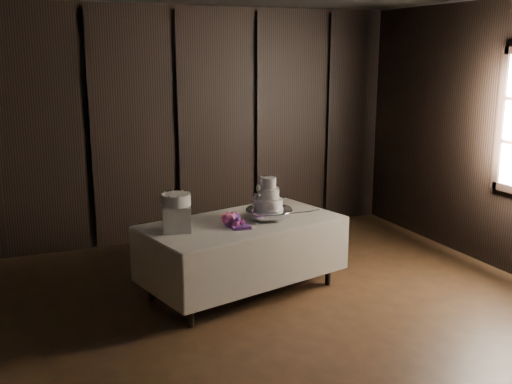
# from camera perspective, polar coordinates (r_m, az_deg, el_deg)

# --- Properties ---
(room) EXTENTS (6.08, 7.08, 3.08)m
(room) POSITION_cam_1_polar(r_m,az_deg,el_deg) (4.58, 4.66, 1.55)
(room) COLOR black
(room) RESTS_ON ground
(display_table) EXTENTS (2.18, 1.49, 0.76)m
(display_table) POSITION_cam_1_polar(r_m,az_deg,el_deg) (6.14, -1.30, -5.89)
(display_table) COLOR beige
(display_table) RESTS_ON ground
(cake_stand) EXTENTS (0.51, 0.51, 0.09)m
(cake_stand) POSITION_cam_1_polar(r_m,az_deg,el_deg) (6.15, 1.25, -2.06)
(cake_stand) COLOR silver
(cake_stand) RESTS_ON display_table
(wedding_cake) EXTENTS (0.32, 0.28, 0.33)m
(wedding_cake) POSITION_cam_1_polar(r_m,az_deg,el_deg) (6.09, 1.11, -0.51)
(wedding_cake) COLOR white
(wedding_cake) RESTS_ON cake_stand
(bouquet) EXTENTS (0.32, 0.41, 0.18)m
(bouquet) POSITION_cam_1_polar(r_m,az_deg,el_deg) (5.84, -2.30, -2.72)
(bouquet) COLOR #DA5791
(bouquet) RESTS_ON display_table
(box_pedestal) EXTENTS (0.31, 0.31, 0.25)m
(box_pedestal) POSITION_cam_1_polar(r_m,az_deg,el_deg) (5.74, -7.56, -2.47)
(box_pedestal) COLOR white
(box_pedestal) RESTS_ON display_table
(small_cake) EXTENTS (0.36, 0.36, 0.11)m
(small_cake) POSITION_cam_1_polar(r_m,az_deg,el_deg) (5.69, -7.62, -0.73)
(small_cake) COLOR white
(small_cake) RESTS_ON box_pedestal
(cake_knife) EXTENTS (0.37, 0.03, 0.01)m
(cake_knife) POSITION_cam_1_polar(r_m,az_deg,el_deg) (6.35, 4.22, -1.97)
(cake_knife) COLOR silver
(cake_knife) RESTS_ON display_table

